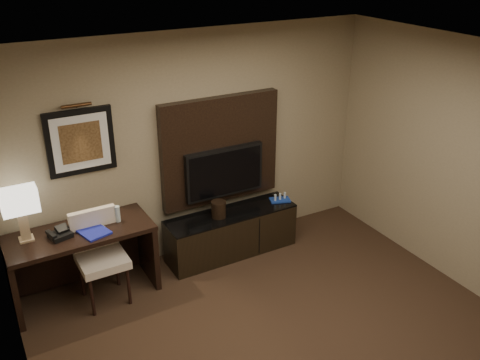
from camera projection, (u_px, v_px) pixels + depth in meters
ceiling at (337, 78)px, 3.70m from camera, size 4.50×5.00×0.01m
wall_back at (195, 146)px, 6.25m from camera, size 4.50×0.01×2.70m
wall_left at (29, 338)px, 3.27m from camera, size 0.01×5.00×2.70m
desk at (84, 264)px, 5.71m from camera, size 1.52×0.68×0.80m
credenza at (231, 233)px, 6.54m from camera, size 1.63×0.48×0.56m
tv_wall_panel at (220, 150)px, 6.37m from camera, size 1.50×0.12×1.30m
tv at (224, 172)px, 6.39m from camera, size 1.00×0.08×0.60m
artwork at (80, 142)px, 5.54m from camera, size 0.70×0.04×0.70m
picture_light at (76, 105)px, 5.34m from camera, size 0.04×0.04×0.30m
desk_chair at (102, 259)px, 5.59m from camera, size 0.50×0.57×1.02m
table_lamp at (22, 215)px, 5.27m from camera, size 0.38×0.28×0.57m
desk_phone at (60, 233)px, 5.41m from camera, size 0.25×0.23×0.10m
blue_folder at (93, 231)px, 5.52m from camera, size 0.34×0.40×0.02m
book at (86, 221)px, 5.51m from camera, size 0.17×0.05×0.22m
water_bottle at (117, 214)px, 5.70m from camera, size 0.06×0.06×0.18m
ice_bucket at (219, 209)px, 6.30m from camera, size 0.18×0.18×0.20m
minibar_tray at (280, 197)px, 6.70m from camera, size 0.28×0.22×0.09m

